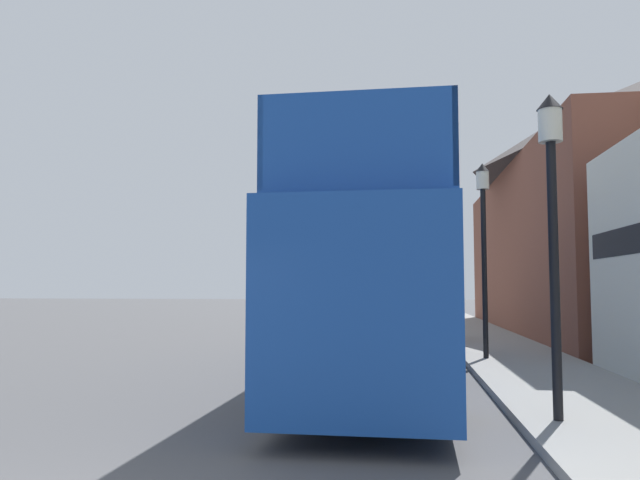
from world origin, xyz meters
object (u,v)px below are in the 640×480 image
object	(u,v)px
parked_car_ahead_of_bus	(414,322)
lamp_post_nearest	(552,191)
lamp_post_second	(483,223)
tour_bus	(382,286)

from	to	relation	value
parked_car_ahead_of_bus	lamp_post_nearest	size ratio (longest dim) A/B	0.97
lamp_post_second	parked_car_ahead_of_bus	bearing A→B (deg)	106.91
parked_car_ahead_of_bus	lamp_post_second	bearing A→B (deg)	-71.32
lamp_post_nearest	lamp_post_second	xyz separation A→B (m)	(0.04, 7.31, 0.30)
tour_bus	parked_car_ahead_of_bus	world-z (taller)	tour_bus
tour_bus	lamp_post_second	distance (m)	4.43
parked_car_ahead_of_bus	lamp_post_nearest	world-z (taller)	lamp_post_nearest
parked_car_ahead_of_bus	lamp_post_second	world-z (taller)	lamp_post_second
parked_car_ahead_of_bus	lamp_post_second	xyz separation A→B (m)	(1.64, -5.39, 2.80)
lamp_post_nearest	lamp_post_second	distance (m)	7.32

